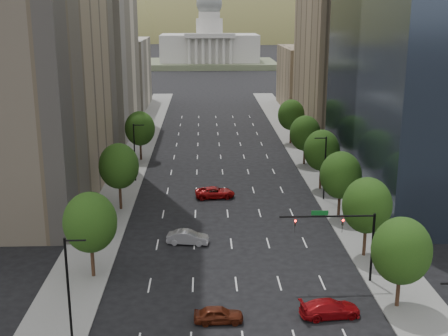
{
  "coord_description": "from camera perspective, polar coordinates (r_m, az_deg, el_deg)",
  "views": [
    {
      "loc": [
        -2.99,
        -20.99,
        25.55
      ],
      "look_at": [
        -0.71,
        43.13,
        8.0
      ],
      "focal_mm": 46.67,
      "sensor_mm": 36.0,
      "label": 1
    }
  ],
  "objects": [
    {
      "name": "tree_right_5",
      "position": [
        114.01,
        6.59,
        5.19
      ],
      "size": [
        5.2,
        5.2,
        8.75
      ],
      "color": "#382316",
      "rests_on": "ground"
    },
    {
      "name": "sidewalk_left",
      "position": [
        85.82,
        -10.33,
        -2.23
      ],
      "size": [
        6.0,
        200.0,
        0.15
      ],
      "primitive_type": "cube",
      "color": "slate",
      "rests_on": "ground"
    },
    {
      "name": "car_red_far",
      "position": [
        81.51,
        -0.89,
        -2.4
      ],
      "size": [
        5.75,
        3.06,
        1.54
      ],
      "primitive_type": "imported",
      "rotation": [
        0.0,
        0.0,
        1.66
      ],
      "color": "maroon",
      "rests_on": "ground"
    },
    {
      "name": "capitol",
      "position": [
        271.24,
        -1.43,
        11.7
      ],
      "size": [
        60.0,
        40.0,
        35.2
      ],
      "color": "#596647",
      "rests_on": "ground"
    },
    {
      "name": "tree_left_2",
      "position": [
        101.56,
        -8.24,
        3.85
      ],
      "size": [
        5.2,
        5.2,
        8.68
      ],
      "color": "#382316",
      "rests_on": "ground"
    },
    {
      "name": "foothills",
      "position": [
        624.74,
        1.45,
        9.47
      ],
      "size": [
        720.0,
        413.0,
        263.0
      ],
      "color": "olive",
      "rests_on": "ground"
    },
    {
      "name": "streetlight_ls",
      "position": [
        47.09,
        -14.93,
        -11.34
      ],
      "size": [
        1.7,
        0.2,
        9.0
      ],
      "color": "black",
      "rests_on": "ground"
    },
    {
      "name": "streetlight_ln",
      "position": [
        89.06,
        -8.72,
        1.67
      ],
      "size": [
        1.7,
        0.2,
        9.0
      ],
      "color": "black",
      "rests_on": "ground"
    },
    {
      "name": "parking_tan_right",
      "position": [
        124.63,
        11.13,
        10.16
      ],
      "size": [
        14.0,
        30.0,
        30.0
      ],
      "primitive_type": "cube",
      "color": "#8C7759",
      "rests_on": "ground"
    },
    {
      "name": "filler_right",
      "position": [
        157.49,
        8.31,
        8.74
      ],
      "size": [
        14.0,
        26.0,
        16.0
      ],
      "primitive_type": "cube",
      "color": "#8C7759",
      "rests_on": "ground"
    },
    {
      "name": "car_maroon",
      "position": [
        50.5,
        -0.54,
        -14.17
      ],
      "size": [
        4.2,
        1.75,
        1.42
      ],
      "primitive_type": "imported",
      "rotation": [
        0.0,
        0.0,
        1.59
      ],
      "color": "#511C0D",
      "rests_on": "ground"
    },
    {
      "name": "sidewalk_right",
      "position": [
        86.89,
        10.35,
        -2.01
      ],
      "size": [
        6.0,
        200.0,
        0.15
      ],
      "primitive_type": "cube",
      "color": "slate",
      "rests_on": "ground"
    },
    {
      "name": "tree_right_4",
      "position": [
        98.56,
        7.95,
        3.39
      ],
      "size": [
        5.2,
        5.2,
        8.46
      ],
      "color": "#382316",
      "rests_on": "ground"
    },
    {
      "name": "midrise_cream_left",
      "position": [
        126.18,
        -12.32,
        11.3
      ],
      "size": [
        14.0,
        30.0,
        35.0
      ],
      "primitive_type": "cube",
      "color": "beige",
      "rests_on": "ground"
    },
    {
      "name": "streetlight_rn",
      "position": [
        80.45,
        9.82,
        0.15
      ],
      "size": [
        1.7,
        0.2,
        9.0
      ],
      "color": "black",
      "rests_on": "ground"
    },
    {
      "name": "tree_right_3",
      "position": [
        85.05,
        9.55,
        1.72
      ],
      "size": [
        5.2,
        5.2,
        8.89
      ],
      "color": "#382316",
      "rests_on": "ground"
    },
    {
      "name": "traffic_signal",
      "position": [
        56.54,
        12.01,
        -6.18
      ],
      "size": [
        9.12,
        0.4,
        7.38
      ],
      "color": "black",
      "rests_on": "ground"
    },
    {
      "name": "car_red_near",
      "position": [
        52.12,
        10.34,
        -13.37
      ],
      "size": [
        5.47,
        2.77,
        1.52
      ],
      "primitive_type": "imported",
      "rotation": [
        0.0,
        0.0,
        1.7
      ],
      "color": "#9B0B0F",
      "rests_on": "ground"
    },
    {
      "name": "tree_right_2",
      "position": [
        73.79,
        11.36,
        -0.69
      ],
      "size": [
        5.2,
        5.2,
        8.61
      ],
      "color": "#382316",
      "rests_on": "ground"
    },
    {
      "name": "filler_left",
      "position": [
        159.38,
        -10.09,
        9.11
      ],
      "size": [
        14.0,
        26.0,
        18.0
      ],
      "primitive_type": "cube",
      "color": "beige",
      "rests_on": "ground"
    },
    {
      "name": "tree_right_1",
      "position": [
        62.67,
        13.83,
        -3.58
      ],
      "size": [
        5.2,
        5.2,
        8.75
      ],
      "color": "#382316",
      "rests_on": "ground"
    },
    {
      "name": "tree_left_1",
      "position": [
        76.37,
        -10.26,
        0.19
      ],
      "size": [
        5.2,
        5.2,
        8.97
      ],
      "color": "#382316",
      "rests_on": "ground"
    },
    {
      "name": "car_silver",
      "position": [
        65.96,
        -3.56,
        -6.8
      ],
      "size": [
        4.87,
        2.23,
        1.55
      ],
      "primitive_type": "imported",
      "rotation": [
        0.0,
        0.0,
        1.44
      ],
      "color": "#9B9BA0",
      "rests_on": "ground"
    },
    {
      "name": "tree_left_0",
      "position": [
        57.63,
        -12.98,
        -5.21
      ],
      "size": [
        5.2,
        5.2,
        8.75
      ],
      "color": "#382316",
      "rests_on": "ground"
    },
    {
      "name": "tree_right_0",
      "position": [
        53.01,
        16.99,
        -7.76
      ],
      "size": [
        5.2,
        5.2,
        8.39
      ],
      "color": "#382316",
      "rests_on": "ground"
    }
  ]
}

